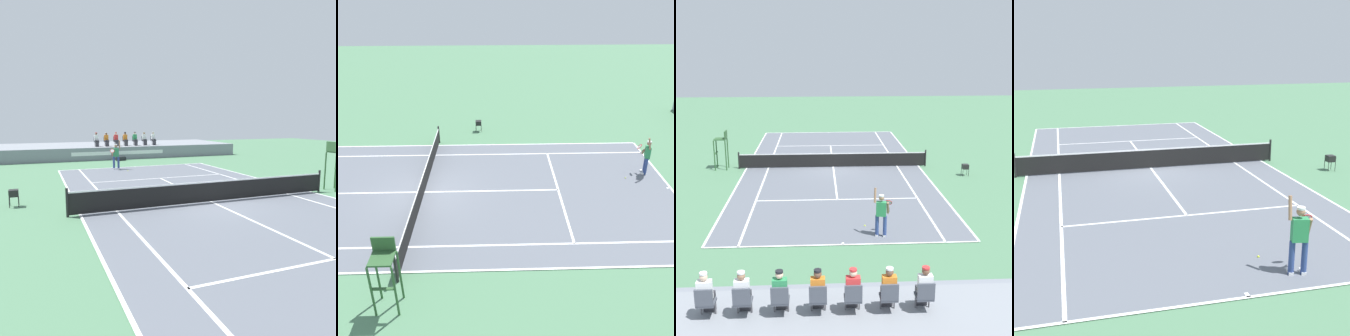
# 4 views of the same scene
# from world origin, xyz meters

# --- Properties ---
(ground_plane) EXTENTS (80.00, 80.00, 0.00)m
(ground_plane) POSITION_xyz_m (0.00, 0.00, 0.00)
(ground_plane) COLOR #4C7A56
(court) EXTENTS (11.08, 23.88, 0.03)m
(court) POSITION_xyz_m (0.00, 0.00, 0.01)
(court) COLOR slate
(court) RESTS_ON ground
(net) EXTENTS (11.98, 0.10, 1.07)m
(net) POSITION_xyz_m (0.00, 0.00, 0.52)
(net) COLOR black
(net) RESTS_ON ground
(tennis_player) EXTENTS (0.82, 0.61, 2.08)m
(tennis_player) POSITION_xyz_m (-1.60, 11.13, 0.99)
(tennis_player) COLOR navy
(tennis_player) RESTS_ON ground
(tennis_ball) EXTENTS (0.07, 0.07, 0.07)m
(tennis_ball) POSITION_xyz_m (-1.05, 9.99, 0.03)
(tennis_ball) COLOR #D1E533
(tennis_ball) RESTS_ON ground
(ball_hopper) EXTENTS (0.36, 0.36, 0.70)m
(ball_hopper) POSITION_xyz_m (-7.82, 2.35, 0.57)
(ball_hopper) COLOR black
(ball_hopper) RESTS_ON ground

